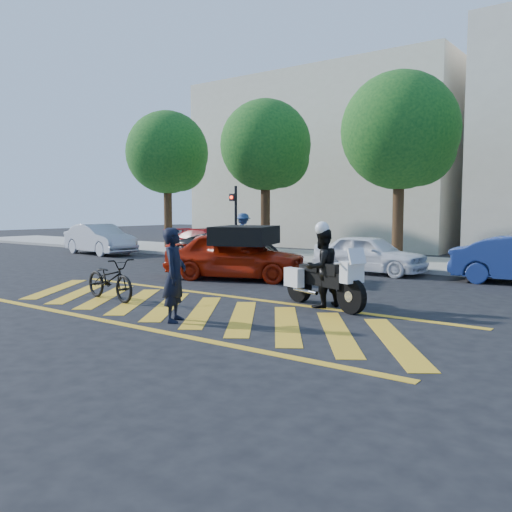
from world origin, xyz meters
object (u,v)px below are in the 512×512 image
Objects in this scene: bicycle at (110,279)px; police_motorcycle at (323,280)px; red_convertible at (236,255)px; parked_mid_left at (227,249)px; parked_far_left at (100,239)px; parked_mid_right at (370,254)px; parked_left at (211,244)px; officer_bike at (175,275)px; officer_moto at (322,268)px.

bicycle is 0.80× the size of police_motorcycle.
red_convertible is 0.96× the size of parked_mid_left.
parked_mid_left is (-3.05, 3.21, -0.11)m from red_convertible.
parked_mid_right is (13.87, 0.69, -0.07)m from parked_far_left.
parked_left is at bearing 86.80° from parked_mid_right.
parked_mid_left is at bearing 28.28° from bicycle.
police_motorcycle is at bearing -55.69° from officer_bike.
police_motorcycle is 16.83m from parked_far_left.
bicycle is at bearing -147.45° from parked_left.
police_motorcycle is 0.53× the size of parked_mid_left.
parked_far_left is at bearing 54.02° from red_convertible.
parked_far_left is at bearing 94.35° from parked_mid_right.
parked_far_left is at bearing 97.04° from parked_mid_left.
parked_far_left reaches higher than parked_left.
bicycle is at bearing -44.35° from officer_moto.
parked_left is 1.00× the size of parked_mid_left.
officer_bike reaches higher than parked_left.
officer_bike is 6.46m from red_convertible.
parked_mid_right is at bearing -79.87° from parked_far_left.
parked_far_left is at bearing 106.68° from parked_left.
parked_mid_left is at bearing -107.63° from officer_moto.
red_convertible reaches higher than parked_mid_left.
red_convertible is 4.43m from parked_mid_left.
parked_far_left reaches higher than police_motorcycle.
officer_moto is 5.28m from red_convertible.
parked_left is at bearing 163.10° from police_motorcycle.
parked_mid_left is at bearing -119.91° from parked_left.
officer_moto is 0.46× the size of parked_mid_right.
officer_moto is at bearing -119.67° from parked_mid_left.
parked_mid_right is (-1.90, 6.56, -0.23)m from officer_moto.
red_convertible is at bearing -99.08° from parked_far_left.
parked_mid_left is 5.80m from parked_mid_right.
red_convertible is 6.88m from parked_left.
red_convertible is 0.96× the size of parked_left.
red_convertible is at bearing -99.86° from officer_moto.
parked_mid_right is (-0.35, 9.65, -0.26)m from officer_bike.
parked_mid_left is at bearing 162.50° from police_motorcycle.
parked_mid_right is (5.75, 0.76, 0.02)m from parked_mid_left.
officer_moto is 0.39× the size of parked_left.
officer_bike is at bearing -138.03° from parked_mid_left.
police_motorcycle is 0.63× the size of parked_mid_right.
officer_bike reaches higher than bicycle.
red_convertible reaches higher than parked_far_left.
parked_mid_right reaches higher than bicycle.
officer_bike is 16.81m from parked_far_left.
red_convertible is (-3.06, 5.69, -0.17)m from officer_bike.
officer_bike is 9.66m from parked_mid_right.
officer_bike is at bearing -171.37° from red_convertible.
parked_mid_right is (-1.92, 6.55, 0.05)m from police_motorcycle.
officer_bike is 0.40× the size of parked_mid_left.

